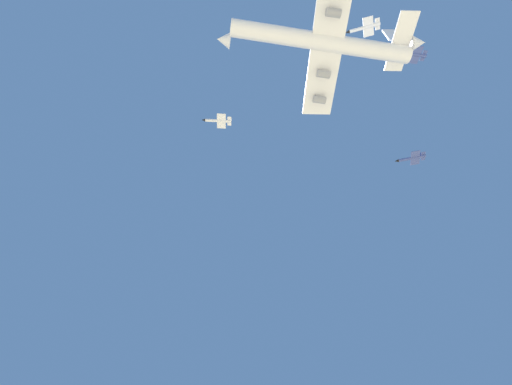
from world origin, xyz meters
name	(u,v)px	position (x,y,z in m)	size (l,w,h in m)	color
carrier_jet	(325,42)	(-15.26, 59.78, 137.62)	(68.01, 56.24, 20.74)	white
chase_jet_lead	(412,158)	(-90.75, 42.27, 149.21)	(12.49, 13.16, 4.00)	#38478C
chase_jet_left_wing	(412,54)	(-60.53, 76.24, 167.23)	(14.82, 9.71, 4.00)	#38478C
chase_jet_right_wing	(364,28)	(-32.76, 71.63, 163.39)	(12.15, 13.44, 4.00)	silver
chase_jet_trailing	(218,121)	(-3.07, -1.25, 162.03)	(14.41, 10.57, 4.00)	silver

